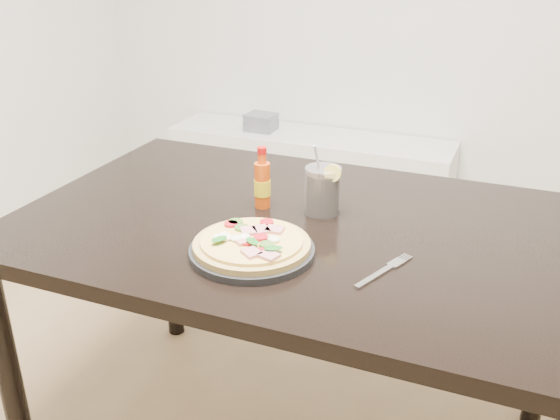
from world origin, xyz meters
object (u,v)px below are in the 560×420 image
at_px(plate, 252,251).
at_px(hot_sauce_bottle, 262,184).
at_px(cola_cup, 323,191).
at_px(fork, 385,270).
at_px(pizza, 252,243).
at_px(media_console, 309,182).
at_px(dining_table, 298,251).

xyz_separation_m(plate, hot_sauce_bottle, (-0.08, 0.25, 0.06)).
height_order(cola_cup, fork, cola_cup).
bearing_deg(pizza, media_console, 105.37).
height_order(hot_sauce_bottle, cola_cup, cola_cup).
distance_m(plate, fork, 0.30).
bearing_deg(fork, media_console, 136.69).
relative_size(cola_cup, media_console, 0.13).
relative_size(pizza, media_console, 0.19).
distance_m(plate, cola_cup, 0.29).
distance_m(dining_table, media_console, 1.59).
bearing_deg(cola_cup, pizza, -104.66).
bearing_deg(fork, cola_cup, 154.84).
bearing_deg(hot_sauce_bottle, dining_table, -22.57).
relative_size(dining_table, fork, 7.74).
bearing_deg(media_console, dining_table, -71.38).
height_order(plate, fork, plate).
xyz_separation_m(plate, media_console, (-0.46, 1.66, -0.51)).
xyz_separation_m(dining_table, plate, (-0.03, -0.20, 0.09)).
bearing_deg(plate, media_console, 105.39).
xyz_separation_m(dining_table, fork, (0.26, -0.16, 0.09)).
distance_m(dining_table, pizza, 0.23).
relative_size(hot_sauce_bottle, media_console, 0.12).
distance_m(pizza, media_console, 1.80).
height_order(plate, cola_cup, cola_cup).
bearing_deg(dining_table, pizza, -99.92).
distance_m(plate, pizza, 0.02).
relative_size(hot_sauce_bottle, cola_cup, 0.90).
bearing_deg(pizza, plate, -7.81).
xyz_separation_m(pizza, cola_cup, (0.07, 0.28, 0.03)).
xyz_separation_m(plate, cola_cup, (0.07, 0.28, 0.05)).
bearing_deg(pizza, fork, 7.28).
xyz_separation_m(hot_sauce_bottle, fork, (0.38, -0.21, -0.06)).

